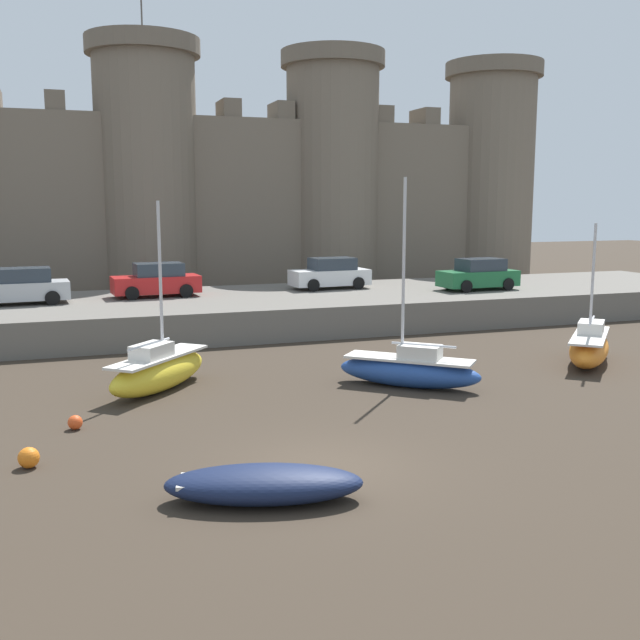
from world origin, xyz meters
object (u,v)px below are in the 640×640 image
Objects in this scene: car_quay_west at (479,275)px; mooring_buoy_off_centre at (29,458)px; sailboat_near_channel_right at (159,370)px; car_quay_east at (157,281)px; rowboat_foreground_centre at (264,483)px; car_quay_centre_west at (330,274)px; sailboat_midflat_right at (589,347)px; mooring_buoy_near_channel at (75,422)px; sailboat_near_channel_left at (410,369)px; car_quay_centre_east at (21,287)px.

mooring_buoy_off_centre is at bearing -142.92° from car_quay_west.
sailboat_near_channel_right is 12.96m from car_quay_east.
car_quay_west is at bearing 49.50° from rowboat_foreground_centre.
sailboat_midflat_right is at bearing -71.09° from car_quay_centre_west.
mooring_buoy_off_centre is at bearing -111.70° from mooring_buoy_near_channel.
car_quay_centre_west is at bearing 50.98° from sailboat_near_channel_right.
car_quay_centre_east is (-12.16, 14.22, 1.63)m from sailboat_near_channel_left.
sailboat_midflat_right is at bearing 14.14° from mooring_buoy_off_centre.
mooring_buoy_near_channel is at bearing -146.43° from car_quay_west.
mooring_buoy_off_centre is 0.11× the size of car_quay_east.
sailboat_near_channel_right reaches higher than mooring_buoy_off_centre.
rowboat_foreground_centre is 1.02× the size of car_quay_centre_west.
sailboat_near_channel_right reaches higher than rowboat_foreground_centre.
rowboat_foreground_centre is at bearing -38.76° from mooring_buoy_off_centre.
sailboat_near_channel_left is (7.75, -2.18, -0.08)m from sailboat_near_channel_right.
mooring_buoy_off_centre is 26.94m from car_quay_west.
car_quay_east reaches higher than rowboat_foreground_centre.
car_quay_centre_east is at bearing 92.20° from mooring_buoy_off_centre.
mooring_buoy_off_centre reaches higher than mooring_buoy_near_channel.
sailboat_near_channel_left reaches higher than mooring_buoy_near_channel.
car_quay_east is 9.05m from car_quay_centre_west.
car_quay_centre_east is at bearing 96.52° from mooring_buoy_near_channel.
car_quay_east is (5.33, 18.87, 1.97)m from mooring_buoy_off_centre.
car_quay_centre_west is (10.66, 13.15, 1.55)m from sailboat_near_channel_right.
mooring_buoy_off_centre is at bearing -126.72° from car_quay_centre_west.
car_quay_east is 1.00× the size of car_quay_centre_east.
sailboat_near_channel_left reaches higher than car_quay_east.
car_quay_west is at bearing 29.65° from sailboat_near_channel_right.
car_quay_west is (9.98, 12.27, 1.63)m from sailboat_near_channel_left.
car_quay_centre_east is (-6.02, -0.72, 0.00)m from car_quay_east.
car_quay_west is 1.00× the size of car_quay_centre_east.
sailboat_near_channel_right reaches higher than sailboat_midflat_right.
sailboat_near_channel_right is 4.35m from mooring_buoy_near_channel.
car_quay_centre_west is (-4.93, 14.40, 1.57)m from sailboat_midflat_right.
sailboat_near_channel_left is (6.95, 7.55, 0.21)m from rowboat_foreground_centre.
mooring_buoy_near_channel is 0.09× the size of car_quay_centre_east.
car_quay_centre_west is at bearing 79.26° from sailboat_near_channel_left.
car_quay_centre_east reaches higher than mooring_buoy_off_centre.
sailboat_midflat_right is 11.64m from car_quay_west.
mooring_buoy_off_centre is at bearing -165.86° from sailboat_midflat_right.
car_quay_centre_west reaches higher than mooring_buoy_off_centre.
sailboat_near_channel_left is at bearing 6.82° from mooring_buoy_near_channel.
sailboat_near_channel_left is at bearing -173.19° from sailboat_midflat_right.
mooring_buoy_near_channel is at bearing -127.62° from sailboat_near_channel_right.
mooring_buoy_near_channel is 16.86m from car_quay_east.
car_quay_centre_west is at bearing 108.91° from sailboat_midflat_right.
mooring_buoy_off_centre is at bearing -105.76° from car_quay_east.
car_quay_centre_east is (-4.40, 12.04, 1.55)m from sailboat_near_channel_right.
car_quay_east is at bearing 6.85° from car_quay_centre_east.
sailboat_near_channel_left reaches higher than rowboat_foreground_centre.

